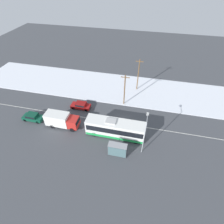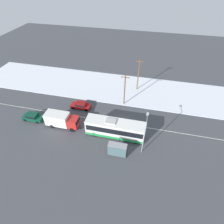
# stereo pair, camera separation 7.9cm
# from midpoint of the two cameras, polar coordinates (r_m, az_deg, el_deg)

# --- Properties ---
(ground_plane) EXTENTS (120.00, 120.00, 0.00)m
(ground_plane) POSITION_cam_midpoint_polar(r_m,az_deg,el_deg) (35.07, 3.53, -3.83)
(ground_plane) COLOR #424449
(snow_lot) EXTENTS (80.00, 13.12, 0.12)m
(snow_lot) POSITION_cam_midpoint_polar(r_m,az_deg,el_deg) (44.44, 6.40, 7.26)
(snow_lot) COLOR silver
(snow_lot) RESTS_ON ground_plane
(lane_marking_center) EXTENTS (60.00, 0.12, 0.00)m
(lane_marking_center) POSITION_cam_midpoint_polar(r_m,az_deg,el_deg) (35.07, 3.53, -3.82)
(lane_marking_center) COLOR silver
(lane_marking_center) RESTS_ON ground_plane
(city_bus) EXTENTS (10.65, 2.57, 3.58)m
(city_bus) POSITION_cam_midpoint_polar(r_m,az_deg,el_deg) (31.72, 1.12, -5.38)
(city_bus) COLOR white
(city_bus) RESTS_ON ground_plane
(box_truck) EXTENTS (6.41, 2.30, 2.94)m
(box_truck) POSITION_cam_midpoint_polar(r_m,az_deg,el_deg) (34.88, -16.13, -2.39)
(box_truck) COLOR silver
(box_truck) RESTS_ON ground_plane
(sedan_car) EXTENTS (4.22, 1.80, 1.41)m
(sedan_car) POSITION_cam_midpoint_polar(r_m,az_deg,el_deg) (38.70, -10.09, 2.20)
(sedan_car) COLOR maroon
(sedan_car) RESTS_ON ground_plane
(parked_car_near_truck) EXTENTS (4.11, 1.80, 1.48)m
(parked_car_near_truck) POSITION_cam_midpoint_polar(r_m,az_deg,el_deg) (38.77, -24.40, -1.38)
(parked_car_near_truck) COLOR #0F4733
(parked_car_near_truck) RESTS_ON ground_plane
(pedestrian_at_stop) EXTENTS (0.63, 0.28, 1.74)m
(pedestrian_at_stop) POSITION_cam_midpoint_polar(r_m,az_deg,el_deg) (30.06, 2.80, -11.04)
(pedestrian_at_stop) COLOR #23232D
(pedestrian_at_stop) RESTS_ON ground_plane
(bus_shelter) EXTENTS (3.09, 1.20, 2.40)m
(bus_shelter) POSITION_cam_midpoint_polar(r_m,az_deg,el_deg) (28.89, 1.75, -12.03)
(bus_shelter) COLOR gray
(bus_shelter) RESTS_ON ground_plane
(streetlamp) EXTENTS (0.36, 2.65, 7.00)m
(streetlamp) POSITION_cam_midpoint_polar(r_m,az_deg,el_deg) (27.92, 10.73, -6.53)
(streetlamp) COLOR #9EA3A8
(streetlamp) RESTS_ON ground_plane
(utility_pole_roadside) EXTENTS (1.80, 0.24, 7.36)m
(utility_pole_roadside) POSITION_cam_midpoint_polar(r_m,az_deg,el_deg) (37.49, 4.20, 7.26)
(utility_pole_roadside) COLOR brown
(utility_pole_roadside) RESTS_ON ground_plane
(utility_pole_snowlot) EXTENTS (1.80, 0.24, 7.98)m
(utility_pole_snowlot) POSITION_cam_midpoint_polar(r_m,az_deg,el_deg) (42.65, 8.67, 11.97)
(utility_pole_snowlot) COLOR brown
(utility_pole_snowlot) RESTS_ON ground_plane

